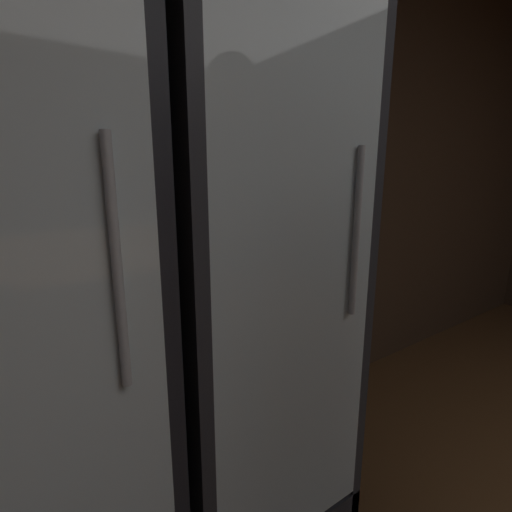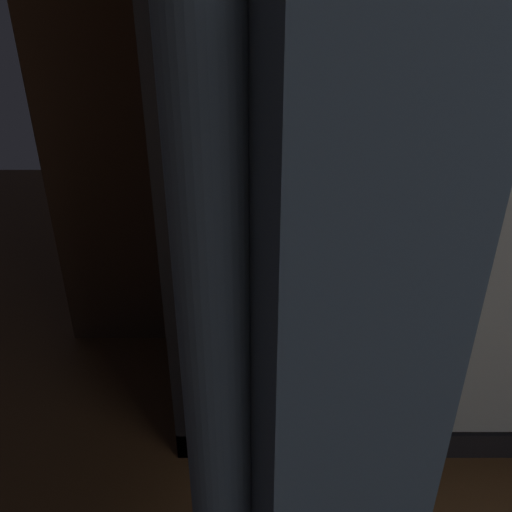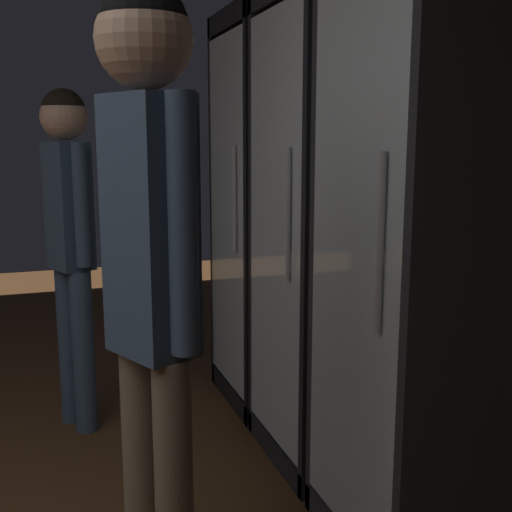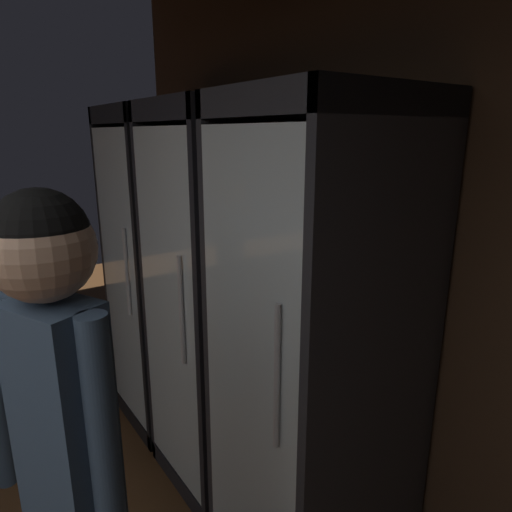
{
  "view_description": "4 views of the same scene",
  "coord_description": "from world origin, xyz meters",
  "px_view_note": "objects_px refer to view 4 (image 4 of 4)",
  "views": [
    {
      "loc": [
        -1.37,
        1.58,
        1.27
      ],
      "look_at": [
        -0.8,
        2.4,
        1.04
      ],
      "focal_mm": 25.64,
      "sensor_mm": 36.0,
      "label": 1
    },
    {
      "loc": [
        -2.14,
        1.14,
        1.32
      ],
      "look_at": [
        -2.14,
        2.44,
        0.7
      ],
      "focal_mm": 33.14,
      "sensor_mm": 36.0,
      "label": 2
    },
    {
      "loc": [
        1.0,
        1.41,
        1.38
      ],
      "look_at": [
        -2.07,
        2.46,
        0.78
      ],
      "focal_mm": 44.91,
      "sensor_mm": 36.0,
      "label": 3
    },
    {
      "loc": [
        0.48,
        1.5,
        1.85
      ],
      "look_at": [
        -0.93,
        2.49,
        1.37
      ],
      "focal_mm": 31.7,
      "sensor_mm": 36.0,
      "label": 4
    }
  ],
  "objects_px": {
    "cooler_far_left": "(178,272)",
    "shopper_far": "(67,440)",
    "cooler_center": "(325,356)",
    "cooler_left": "(235,304)"
  },
  "relations": [
    {
      "from": "cooler_far_left",
      "to": "shopper_far",
      "type": "height_order",
      "value": "cooler_far_left"
    },
    {
      "from": "cooler_far_left",
      "to": "shopper_far",
      "type": "distance_m",
      "value": 1.85
    },
    {
      "from": "cooler_center",
      "to": "shopper_far",
      "type": "distance_m",
      "value": 1.05
    },
    {
      "from": "cooler_left",
      "to": "cooler_center",
      "type": "height_order",
      "value": "same"
    },
    {
      "from": "cooler_left",
      "to": "shopper_far",
      "type": "distance_m",
      "value": 1.34
    },
    {
      "from": "cooler_far_left",
      "to": "cooler_center",
      "type": "bearing_deg",
      "value": -0.06
    },
    {
      "from": "cooler_left",
      "to": "cooler_center",
      "type": "bearing_deg",
      "value": -0.01
    },
    {
      "from": "cooler_far_left",
      "to": "shopper_far",
      "type": "bearing_deg",
      "value": -33.75
    },
    {
      "from": "cooler_center",
      "to": "shopper_far",
      "type": "bearing_deg",
      "value": -80.65
    },
    {
      "from": "cooler_far_left",
      "to": "cooler_left",
      "type": "bearing_deg",
      "value": -0.11
    }
  ]
}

